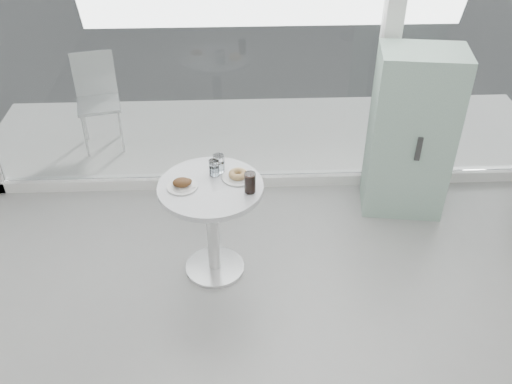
{
  "coord_description": "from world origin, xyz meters",
  "views": [
    {
      "loc": [
        -0.32,
        -1.24,
        2.99
      ],
      "look_at": [
        -0.2,
        1.7,
        0.85
      ],
      "focal_mm": 40.0,
      "sensor_mm": 36.0,
      "label": 1
    }
  ],
  "objects_px": {
    "main_table": "(212,211)",
    "plate_fritter": "(183,184)",
    "water_tumbler_a": "(214,169)",
    "water_tumbler_b": "(219,165)",
    "patio_chair": "(97,95)",
    "mint_cabinet": "(411,134)",
    "cola_glass": "(250,183)",
    "plate_donut": "(238,175)"
  },
  "relations": [
    {
      "from": "patio_chair",
      "to": "water_tumbler_a",
      "type": "distance_m",
      "value": 2.07
    },
    {
      "from": "main_table",
      "to": "plate_donut",
      "type": "relative_size",
      "value": 3.46
    },
    {
      "from": "plate_donut",
      "to": "water_tumbler_b",
      "type": "bearing_deg",
      "value": 147.24
    },
    {
      "from": "mint_cabinet",
      "to": "plate_donut",
      "type": "relative_size",
      "value": 6.27
    },
    {
      "from": "main_table",
      "to": "mint_cabinet",
      "type": "relative_size",
      "value": 0.55
    },
    {
      "from": "water_tumbler_a",
      "to": "cola_glass",
      "type": "relative_size",
      "value": 0.8
    },
    {
      "from": "patio_chair",
      "to": "cola_glass",
      "type": "bearing_deg",
      "value": -66.59
    },
    {
      "from": "main_table",
      "to": "plate_fritter",
      "type": "xyz_separation_m",
      "value": [
        -0.18,
        -0.01,
        0.25
      ]
    },
    {
      "from": "main_table",
      "to": "patio_chair",
      "type": "height_order",
      "value": "patio_chair"
    },
    {
      "from": "plate_donut",
      "to": "cola_glass",
      "type": "height_order",
      "value": "cola_glass"
    },
    {
      "from": "patio_chair",
      "to": "cola_glass",
      "type": "xyz_separation_m",
      "value": [
        1.39,
        -1.91,
        0.28
      ]
    },
    {
      "from": "plate_fritter",
      "to": "cola_glass",
      "type": "height_order",
      "value": "cola_glass"
    },
    {
      "from": "plate_fritter",
      "to": "patio_chair",
      "type": "bearing_deg",
      "value": 117.05
    },
    {
      "from": "water_tumbler_b",
      "to": "patio_chair",
      "type": "bearing_deg",
      "value": 125.4
    },
    {
      "from": "mint_cabinet",
      "to": "plate_fritter",
      "type": "relative_size",
      "value": 6.74
    },
    {
      "from": "plate_donut",
      "to": "water_tumbler_a",
      "type": "distance_m",
      "value": 0.17
    },
    {
      "from": "water_tumbler_b",
      "to": "cola_glass",
      "type": "height_order",
      "value": "cola_glass"
    },
    {
      "from": "plate_fritter",
      "to": "plate_donut",
      "type": "relative_size",
      "value": 0.93
    },
    {
      "from": "mint_cabinet",
      "to": "plate_fritter",
      "type": "height_order",
      "value": "mint_cabinet"
    },
    {
      "from": "mint_cabinet",
      "to": "cola_glass",
      "type": "distance_m",
      "value": 1.55
    },
    {
      "from": "cola_glass",
      "to": "mint_cabinet",
      "type": "bearing_deg",
      "value": 32.17
    },
    {
      "from": "main_table",
      "to": "water_tumbler_a",
      "type": "relative_size",
      "value": 6.66
    },
    {
      "from": "water_tumbler_b",
      "to": "plate_donut",
      "type": "bearing_deg",
      "value": -32.76
    },
    {
      "from": "water_tumbler_a",
      "to": "cola_glass",
      "type": "xyz_separation_m",
      "value": [
        0.24,
        -0.21,
        0.02
      ]
    },
    {
      "from": "plate_donut",
      "to": "water_tumbler_a",
      "type": "relative_size",
      "value": 1.93
    },
    {
      "from": "plate_fritter",
      "to": "water_tumbler_b",
      "type": "relative_size",
      "value": 1.59
    },
    {
      "from": "patio_chair",
      "to": "water_tumbler_a",
      "type": "xyz_separation_m",
      "value": [
        1.15,
        -1.7,
        0.26
      ]
    },
    {
      "from": "main_table",
      "to": "plate_fritter",
      "type": "relative_size",
      "value": 3.72
    },
    {
      "from": "water_tumbler_a",
      "to": "water_tumbler_b",
      "type": "height_order",
      "value": "water_tumbler_b"
    },
    {
      "from": "plate_donut",
      "to": "cola_glass",
      "type": "xyz_separation_m",
      "value": [
        0.08,
        -0.16,
        0.05
      ]
    },
    {
      "from": "mint_cabinet",
      "to": "patio_chair",
      "type": "relative_size",
      "value": 1.55
    },
    {
      "from": "plate_donut",
      "to": "cola_glass",
      "type": "distance_m",
      "value": 0.19
    },
    {
      "from": "plate_fritter",
      "to": "water_tumbler_b",
      "type": "bearing_deg",
      "value": 36.54
    },
    {
      "from": "patio_chair",
      "to": "water_tumbler_a",
      "type": "height_order",
      "value": "patio_chair"
    },
    {
      "from": "plate_donut",
      "to": "water_tumbler_b",
      "type": "distance_m",
      "value": 0.16
    },
    {
      "from": "plate_donut",
      "to": "water_tumbler_a",
      "type": "xyz_separation_m",
      "value": [
        -0.16,
        0.05,
        0.03
      ]
    },
    {
      "from": "patio_chair",
      "to": "plate_donut",
      "type": "xyz_separation_m",
      "value": [
        1.31,
        -1.75,
        0.23
      ]
    },
    {
      "from": "water_tumbler_b",
      "to": "cola_glass",
      "type": "relative_size",
      "value": 0.9
    },
    {
      "from": "main_table",
      "to": "water_tumbler_b",
      "type": "bearing_deg",
      "value": 70.83
    },
    {
      "from": "plate_fritter",
      "to": "plate_donut",
      "type": "bearing_deg",
      "value": 14.17
    },
    {
      "from": "patio_chair",
      "to": "mint_cabinet",
      "type": "bearing_deg",
      "value": -34.52
    },
    {
      "from": "water_tumbler_a",
      "to": "water_tumbler_b",
      "type": "distance_m",
      "value": 0.05
    }
  ]
}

